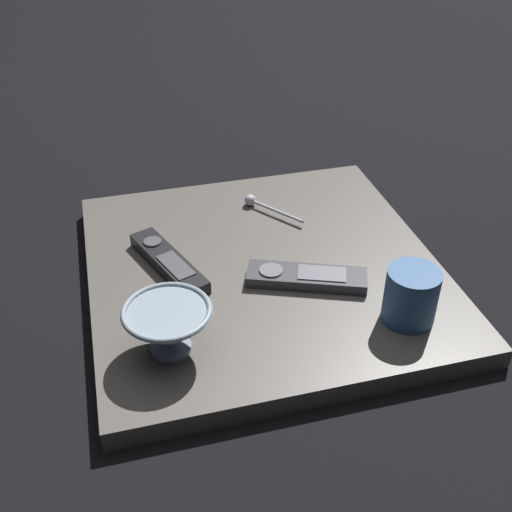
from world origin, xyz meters
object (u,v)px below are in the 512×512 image
(cereal_bowl, at_px, (169,327))
(teaspoon, at_px, (258,203))
(tv_remote_near, at_px, (306,277))
(tv_remote_far, at_px, (169,263))
(coffee_mug, at_px, (411,296))

(cereal_bowl, height_order, teaspoon, cereal_bowl)
(cereal_bowl, relative_size, tv_remote_near, 0.63)
(tv_remote_far, bearing_deg, cereal_bowl, 172.44)
(coffee_mug, distance_m, teaspoon, 0.39)
(cereal_bowl, xyz_separation_m, teaspoon, (0.34, -0.22, -0.03))
(teaspoon, height_order, tv_remote_far, tv_remote_far)
(cereal_bowl, distance_m, teaspoon, 0.41)
(teaspoon, xyz_separation_m, tv_remote_far, (-0.15, 0.19, 0.00))
(cereal_bowl, xyz_separation_m, coffee_mug, (-0.02, -0.35, 0.00))
(teaspoon, relative_size, tv_remote_far, 0.57)
(coffee_mug, bearing_deg, cereal_bowl, 86.23)
(cereal_bowl, relative_size, teaspoon, 1.11)
(coffee_mug, relative_size, teaspoon, 0.76)
(cereal_bowl, distance_m, coffee_mug, 0.35)
(tv_remote_far, bearing_deg, teaspoon, -52.30)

